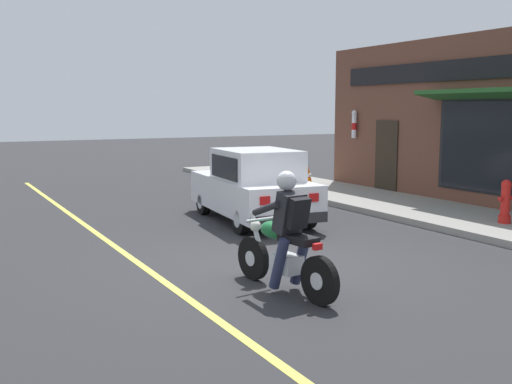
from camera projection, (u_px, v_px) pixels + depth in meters
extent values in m
plane|color=#2B2B2D|center=(271.00, 264.00, 9.36)|extent=(80.00, 80.00, 0.00)
cube|color=gray|center=(403.00, 206.00, 14.57)|extent=(2.60, 22.00, 0.14)
cube|color=#D1C64C|center=(106.00, 240.00, 11.10)|extent=(0.12, 19.80, 0.01)
cube|color=brown|center=(482.00, 122.00, 14.22)|extent=(0.50, 11.04, 4.20)
cube|color=#2D2319|center=(386.00, 158.00, 16.87)|extent=(0.04, 0.90, 2.10)
cube|color=black|center=(476.00, 68.00, 13.92)|extent=(0.06, 9.39, 0.50)
cylinder|color=white|center=(354.00, 126.00, 17.91)|extent=(0.14, 0.14, 0.70)
cylinder|color=red|center=(354.00, 126.00, 17.91)|extent=(0.15, 0.15, 0.20)
sphere|color=silver|center=(354.00, 113.00, 17.86)|extent=(0.16, 0.16, 0.16)
cylinder|color=black|center=(253.00, 258.00, 8.51)|extent=(0.18, 0.63, 0.62)
cylinder|color=silver|center=(253.00, 258.00, 8.51)|extent=(0.15, 0.23, 0.22)
cylinder|color=black|center=(320.00, 281.00, 7.39)|extent=(0.18, 0.63, 0.62)
cylinder|color=silver|center=(320.00, 281.00, 7.39)|extent=(0.15, 0.23, 0.22)
cube|color=silver|center=(287.00, 263.00, 7.90)|extent=(0.33, 0.43, 0.24)
ellipsoid|color=#196B33|center=(275.00, 230.00, 8.04)|extent=(0.36, 0.55, 0.24)
cube|color=black|center=(298.00, 239.00, 7.66)|extent=(0.33, 0.59, 0.10)
cylinder|color=silver|center=(257.00, 238.00, 8.38)|extent=(0.11, 0.33, 0.68)
cylinder|color=silver|center=(262.00, 219.00, 8.25)|extent=(0.56, 0.11, 0.04)
sphere|color=silver|center=(255.00, 226.00, 8.40)|extent=(0.16, 0.16, 0.16)
cylinder|color=silver|center=(316.00, 276.00, 7.69)|extent=(0.15, 0.56, 0.08)
cube|color=red|center=(317.00, 247.00, 7.37)|extent=(0.13, 0.07, 0.08)
cylinder|color=#282D4C|center=(279.00, 264.00, 7.73)|extent=(0.18, 0.37, 0.71)
cylinder|color=#282D4C|center=(300.00, 260.00, 7.94)|extent=(0.18, 0.37, 0.71)
cube|color=#232328|center=(289.00, 213.00, 7.76)|extent=(0.38, 0.37, 0.57)
cylinder|color=#232328|center=(266.00, 209.00, 7.83)|extent=(0.16, 0.53, 0.26)
cylinder|color=#232328|center=(289.00, 206.00, 8.07)|extent=(0.16, 0.53, 0.26)
sphere|color=silver|center=(287.00, 181.00, 7.75)|extent=(0.26, 0.26, 0.26)
cube|color=black|center=(297.00, 213.00, 7.63)|extent=(0.31, 0.27, 0.42)
cylinder|color=black|center=(204.00, 201.00, 13.79)|extent=(0.24, 0.62, 0.60)
cylinder|color=silver|center=(204.00, 201.00, 13.79)|extent=(0.23, 0.35, 0.33)
cylinder|color=black|center=(261.00, 198.00, 14.34)|extent=(0.24, 0.62, 0.60)
cylinder|color=silver|center=(261.00, 198.00, 14.34)|extent=(0.23, 0.35, 0.33)
cylinder|color=black|center=(241.00, 219.00, 11.60)|extent=(0.24, 0.62, 0.60)
cylinder|color=silver|center=(241.00, 219.00, 11.60)|extent=(0.23, 0.35, 0.33)
cylinder|color=black|center=(307.00, 214.00, 12.15)|extent=(0.24, 0.62, 0.60)
cylinder|color=silver|center=(307.00, 214.00, 12.15)|extent=(0.23, 0.35, 0.33)
cube|color=silver|center=(252.00, 194.00, 12.93)|extent=(2.03, 3.86, 0.70)
cube|color=silver|center=(257.00, 165.00, 12.61)|extent=(1.64, 2.04, 0.66)
cube|color=black|center=(242.00, 164.00, 13.41)|extent=(1.35, 0.49, 0.51)
cube|color=black|center=(224.00, 167.00, 12.34)|extent=(0.19, 1.51, 0.46)
cube|color=black|center=(288.00, 165.00, 12.89)|extent=(0.19, 1.51, 0.46)
cube|color=silver|center=(203.00, 180.00, 14.42)|extent=(0.24, 0.07, 0.14)
cube|color=red|center=(265.00, 201.00, 11.01)|extent=(0.20, 0.06, 0.16)
cube|color=silver|center=(243.00, 178.00, 14.80)|extent=(0.24, 0.07, 0.14)
cube|color=red|center=(314.00, 197.00, 11.40)|extent=(0.20, 0.06, 0.16)
cube|color=#28282B|center=(224.00, 194.00, 14.63)|extent=(1.61, 0.29, 0.20)
cube|color=#28282B|center=(289.00, 219.00, 11.29)|extent=(1.61, 0.29, 0.20)
cylinder|color=red|center=(504.00, 219.00, 12.01)|extent=(0.24, 0.24, 0.16)
cylinder|color=red|center=(505.00, 201.00, 11.96)|extent=(0.18, 0.18, 0.58)
sphere|color=red|center=(506.00, 185.00, 11.91)|extent=(0.20, 0.20, 0.20)
cylinder|color=red|center=(501.00, 199.00, 11.89)|extent=(0.10, 0.08, 0.08)
cylinder|color=red|center=(510.00, 198.00, 12.01)|extent=(0.10, 0.08, 0.08)
cube|color=black|center=(308.00, 186.00, 17.70)|extent=(0.36, 0.36, 0.04)
cone|color=orange|center=(308.00, 176.00, 17.66)|extent=(0.28, 0.28, 0.56)
cylinder|color=white|center=(308.00, 175.00, 17.65)|extent=(0.20, 0.20, 0.08)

